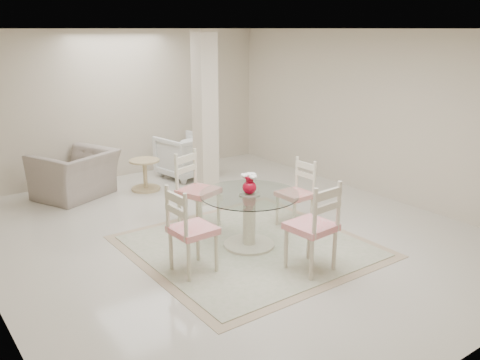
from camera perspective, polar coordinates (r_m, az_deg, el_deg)
ground at (r=7.06m, az=-1.51°, el=-5.85°), size 7.00×7.00×0.00m
room_shell at (r=6.58m, az=-1.64°, el=9.25°), size 6.02×7.02×2.71m
column at (r=8.00m, az=-3.92°, el=6.89°), size 0.30×0.30×2.70m
area_rug at (r=6.61m, az=1.03°, el=-7.42°), size 2.82×2.82×0.02m
dining_table at (r=6.47m, az=1.04°, el=-4.53°), size 1.24×1.24×0.72m
red_vase at (r=6.31m, az=1.07°, el=-0.40°), size 0.21×0.20×0.27m
dining_chair_east at (r=7.14m, az=6.61°, el=-0.94°), size 0.44×0.43×1.06m
dining_chair_north at (r=7.07m, az=-5.18°, el=-0.50°), size 0.60×0.60×1.19m
dining_chair_west at (r=5.72m, az=-5.95°, el=-4.96°), size 0.48×0.48×1.15m
dining_chair_south at (r=5.77m, az=8.60°, el=-4.56°), size 0.52×0.52×1.20m
recliner_taupe at (r=8.83m, az=-18.02°, el=0.59°), size 1.50×1.43×0.77m
armchair_white at (r=9.61m, az=-6.20°, el=2.71°), size 0.99×1.01×0.81m
side_table at (r=8.94m, az=-10.60°, el=0.45°), size 0.52×0.52×0.54m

